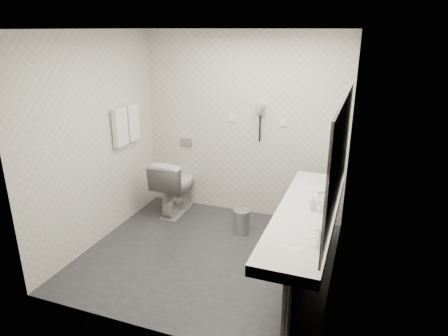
% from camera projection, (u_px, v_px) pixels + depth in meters
% --- Properties ---
extents(floor, '(2.80, 2.80, 0.00)m').
position_uv_depth(floor, '(208.00, 255.00, 4.67)').
color(floor, '#26262A').
rests_on(floor, ground).
extents(ceiling, '(2.80, 2.80, 0.00)m').
position_uv_depth(ceiling, '(204.00, 29.00, 3.84)').
color(ceiling, silver).
rests_on(ceiling, wall_back).
extents(wall_back, '(2.80, 0.00, 2.80)m').
position_uv_depth(wall_back, '(243.00, 126.00, 5.41)').
color(wall_back, beige).
rests_on(wall_back, floor).
extents(wall_front, '(2.80, 0.00, 2.80)m').
position_uv_depth(wall_front, '(142.00, 200.00, 3.11)').
color(wall_front, beige).
rests_on(wall_front, floor).
extents(wall_left, '(0.00, 2.60, 2.60)m').
position_uv_depth(wall_left, '(96.00, 141.00, 4.72)').
color(wall_left, beige).
rests_on(wall_left, floor).
extents(wall_right, '(0.00, 2.60, 2.60)m').
position_uv_depth(wall_right, '(342.00, 168.00, 3.80)').
color(wall_right, beige).
rests_on(wall_right, floor).
extents(vanity_counter, '(0.55, 2.20, 0.10)m').
position_uv_depth(vanity_counter, '(306.00, 215.00, 3.87)').
color(vanity_counter, silver).
rests_on(vanity_counter, floor).
extents(vanity_panel, '(0.03, 2.15, 0.75)m').
position_uv_depth(vanity_panel, '(306.00, 254.00, 4.00)').
color(vanity_panel, gray).
rests_on(vanity_panel, floor).
extents(vanity_post_near, '(0.06, 0.06, 0.75)m').
position_uv_depth(vanity_post_near, '(287.00, 323.00, 3.07)').
color(vanity_post_near, silver).
rests_on(vanity_post_near, floor).
extents(vanity_post_far, '(0.06, 0.06, 0.75)m').
position_uv_depth(vanity_post_far, '(322.00, 212.00, 4.91)').
color(vanity_post_far, silver).
rests_on(vanity_post_far, floor).
extents(mirror, '(0.02, 2.20, 1.05)m').
position_uv_depth(mirror, '(340.00, 154.00, 3.57)').
color(mirror, '#B2BCC6').
rests_on(mirror, wall_right).
extents(basin_near, '(0.40, 0.31, 0.05)m').
position_uv_depth(basin_near, '(293.00, 244.00, 3.28)').
color(basin_near, silver).
rests_on(basin_near, vanity_counter).
extents(basin_far, '(0.40, 0.31, 0.05)m').
position_uv_depth(basin_far, '(316.00, 188.00, 4.43)').
color(basin_far, silver).
rests_on(basin_far, vanity_counter).
extents(faucet_near, '(0.04, 0.04, 0.15)m').
position_uv_depth(faucet_near, '(318.00, 239.00, 3.19)').
color(faucet_near, silver).
rests_on(faucet_near, vanity_counter).
extents(faucet_far, '(0.04, 0.04, 0.15)m').
position_uv_depth(faucet_far, '(335.00, 183.00, 4.34)').
color(faucet_far, silver).
rests_on(faucet_far, vanity_counter).
extents(soap_bottle_a, '(0.07, 0.07, 0.12)m').
position_uv_depth(soap_bottle_a, '(313.00, 204.00, 3.84)').
color(soap_bottle_a, silver).
rests_on(soap_bottle_a, vanity_counter).
extents(soap_bottle_b, '(0.09, 0.09, 0.09)m').
position_uv_depth(soap_bottle_b, '(313.00, 200.00, 3.98)').
color(soap_bottle_b, silver).
rests_on(soap_bottle_b, vanity_counter).
extents(soap_bottle_c, '(0.06, 0.06, 0.12)m').
position_uv_depth(soap_bottle_c, '(322.00, 207.00, 3.79)').
color(soap_bottle_c, silver).
rests_on(soap_bottle_c, vanity_counter).
extents(glass_left, '(0.08, 0.08, 0.12)m').
position_uv_depth(glass_left, '(321.00, 198.00, 3.98)').
color(glass_left, silver).
rests_on(glass_left, vanity_counter).
extents(glass_right, '(0.07, 0.07, 0.10)m').
position_uv_depth(glass_right, '(335.00, 194.00, 4.10)').
color(glass_right, silver).
rests_on(glass_right, vanity_counter).
extents(toilet, '(0.46, 0.80, 0.81)m').
position_uv_depth(toilet, '(175.00, 185.00, 5.66)').
color(toilet, silver).
rests_on(toilet, floor).
extents(flush_plate, '(0.18, 0.02, 0.12)m').
position_uv_depth(flush_plate, '(186.00, 142.00, 5.77)').
color(flush_plate, '#B2B5BA').
rests_on(flush_plate, wall_back).
extents(pedal_bin, '(0.24, 0.24, 0.30)m').
position_uv_depth(pedal_bin, '(242.00, 222.00, 5.15)').
color(pedal_bin, '#B2B5BA').
rests_on(pedal_bin, floor).
extents(bin_lid, '(0.21, 0.21, 0.02)m').
position_uv_depth(bin_lid, '(242.00, 211.00, 5.10)').
color(bin_lid, '#B2B5BA').
rests_on(bin_lid, pedal_bin).
extents(towel_rail, '(0.02, 0.62, 0.02)m').
position_uv_depth(towel_rail, '(124.00, 108.00, 5.09)').
color(towel_rail, silver).
rests_on(towel_rail, wall_left).
extents(towel_near, '(0.07, 0.24, 0.48)m').
position_uv_depth(towel_near, '(120.00, 127.00, 5.03)').
color(towel_near, white).
rests_on(towel_near, towel_rail).
extents(towel_far, '(0.07, 0.24, 0.48)m').
position_uv_depth(towel_far, '(132.00, 122.00, 5.28)').
color(towel_far, white).
rests_on(towel_far, towel_rail).
extents(dryer_cradle, '(0.10, 0.04, 0.14)m').
position_uv_depth(dryer_cradle, '(261.00, 110.00, 5.22)').
color(dryer_cradle, gray).
rests_on(dryer_cradle, wall_back).
extents(dryer_barrel, '(0.08, 0.14, 0.08)m').
position_uv_depth(dryer_barrel, '(259.00, 108.00, 5.15)').
color(dryer_barrel, gray).
rests_on(dryer_barrel, dryer_cradle).
extents(dryer_cord, '(0.02, 0.02, 0.35)m').
position_uv_depth(dryer_cord, '(260.00, 129.00, 5.29)').
color(dryer_cord, black).
rests_on(dryer_cord, dryer_cradle).
extents(switch_plate_a, '(0.09, 0.02, 0.09)m').
position_uv_depth(switch_plate_a, '(232.00, 118.00, 5.42)').
color(switch_plate_a, silver).
rests_on(switch_plate_a, wall_back).
extents(switch_plate_b, '(0.09, 0.02, 0.09)m').
position_uv_depth(switch_plate_b, '(283.00, 122.00, 5.19)').
color(switch_plate_b, silver).
rests_on(switch_plate_b, wall_back).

